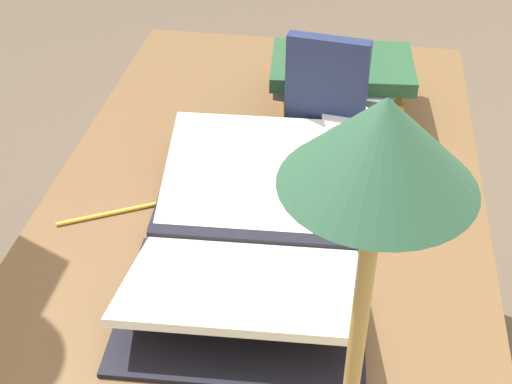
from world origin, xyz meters
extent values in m
cube|color=brown|center=(0.00, 0.00, 0.71)|extent=(1.37, 0.76, 0.03)
cube|color=brown|center=(-0.64, -0.33, 0.35)|extent=(0.06, 0.06, 0.69)
cube|color=brown|center=(-0.64, 0.33, 0.35)|extent=(0.06, 0.06, 0.69)
cube|color=black|center=(0.08, 0.00, 0.74)|extent=(0.04, 0.34, 0.02)
cube|color=black|center=(-0.07, -0.01, 0.73)|extent=(0.29, 0.36, 0.01)
cube|color=black|center=(0.23, 0.01, 0.73)|extent=(0.29, 0.36, 0.01)
cube|color=silver|center=(-0.05, -0.01, 0.77)|extent=(0.27, 0.34, 0.08)
cube|color=silver|center=(0.22, 0.01, 0.77)|extent=(0.27, 0.34, 0.08)
cube|color=#BC8933|center=(-0.36, 0.11, 0.76)|extent=(0.20, 0.26, 0.05)
cube|color=slate|center=(-0.36, 0.11, 0.80)|extent=(0.22, 0.26, 0.03)
cube|color=#234C2D|center=(-0.36, 0.11, 0.83)|extent=(0.21, 0.29, 0.03)
cube|color=#1E284C|center=(-0.20, 0.09, 0.85)|extent=(0.05, 0.15, 0.23)
cylinder|color=tan|center=(0.44, 0.16, 0.94)|extent=(0.02, 0.02, 0.38)
cone|color=#285138|center=(0.44, 0.16, 1.17)|extent=(0.17, 0.17, 0.08)
cylinder|color=white|center=(-0.19, 0.13, 0.78)|extent=(0.09, 0.09, 0.09)
torus|color=white|center=(-0.14, 0.10, 0.78)|extent=(0.05, 0.04, 0.05)
cylinder|color=gold|center=(0.05, -0.25, 0.73)|extent=(0.09, 0.16, 0.01)
camera|label=1|loc=(0.93, 0.14, 1.48)|focal=50.00mm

